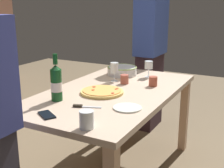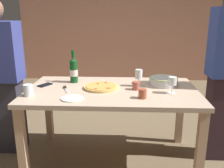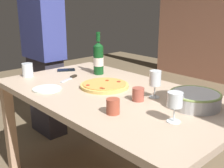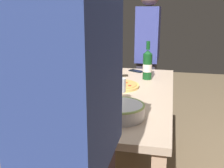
# 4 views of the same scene
# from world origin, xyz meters

# --- Properties ---
(dining_table) EXTENTS (1.60, 0.90, 0.75)m
(dining_table) POSITION_xyz_m (0.00, 0.00, 0.66)
(dining_table) COLOR #C4A88E
(dining_table) RESTS_ON ground
(pizza) EXTENTS (0.33, 0.33, 0.03)m
(pizza) POSITION_xyz_m (-0.11, 0.03, 0.76)
(pizza) COLOR #E0B861
(pizza) RESTS_ON dining_table
(serving_bowl) EXTENTS (0.28, 0.28, 0.08)m
(serving_bowl) POSITION_xyz_m (0.50, 0.16, 0.80)
(serving_bowl) COLOR silver
(serving_bowl) RESTS_ON dining_table
(wine_bottle) EXTENTS (0.08, 0.08, 0.33)m
(wine_bottle) POSITION_xyz_m (-0.40, 0.23, 0.88)
(wine_bottle) COLOR #12471D
(wine_bottle) RESTS_ON dining_table
(wine_glass_near_pizza) EXTENTS (0.07, 0.07, 0.15)m
(wine_glass_near_pizza) POSITION_xyz_m (0.54, -0.09, 0.85)
(wine_glass_near_pizza) COLOR white
(wine_glass_near_pizza) RESTS_ON dining_table
(wine_glass_by_bottle) EXTENTS (0.07, 0.07, 0.17)m
(wine_glass_by_bottle) POSITION_xyz_m (0.25, 0.11, 0.87)
(wine_glass_by_bottle) COLOR white
(wine_glass_by_bottle) RESTS_ON dining_table
(cup_amber) EXTENTS (0.08, 0.08, 0.10)m
(cup_amber) POSITION_xyz_m (-0.71, -0.22, 0.80)
(cup_amber) COLOR white
(cup_amber) RESTS_ON dining_table
(cup_ceramic) EXTENTS (0.07, 0.07, 0.08)m
(cup_ceramic) POSITION_xyz_m (0.27, -0.24, 0.79)
(cup_ceramic) COLOR #A94C35
(cup_ceramic) RESTS_ON dining_table
(cup_spare) EXTENTS (0.07, 0.07, 0.08)m
(cup_spare) POSITION_xyz_m (0.22, -0.00, 0.79)
(cup_spare) COLOR #AB5343
(cup_spare) RESTS_ON dining_table
(side_plate) EXTENTS (0.19, 0.19, 0.01)m
(side_plate) POSITION_xyz_m (-0.32, -0.29, 0.76)
(side_plate) COLOR white
(side_plate) RESTS_ON dining_table
(cell_phone) EXTENTS (0.13, 0.16, 0.01)m
(cell_phone) POSITION_xyz_m (-0.67, 0.10, 0.76)
(cell_phone) COLOR black
(cell_phone) RESTS_ON dining_table
(pizza_knife) EXTENTS (0.09, 0.19, 0.02)m
(pizza_knife) POSITION_xyz_m (-0.44, -0.02, 0.76)
(pizza_knife) COLOR silver
(pizza_knife) RESTS_ON dining_table
(person_guest_left) EXTENTS (0.45, 0.24, 1.73)m
(person_guest_left) POSITION_xyz_m (1.14, 0.12, 0.88)
(person_guest_left) COLOR #301F27
(person_guest_left) RESTS_ON ground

